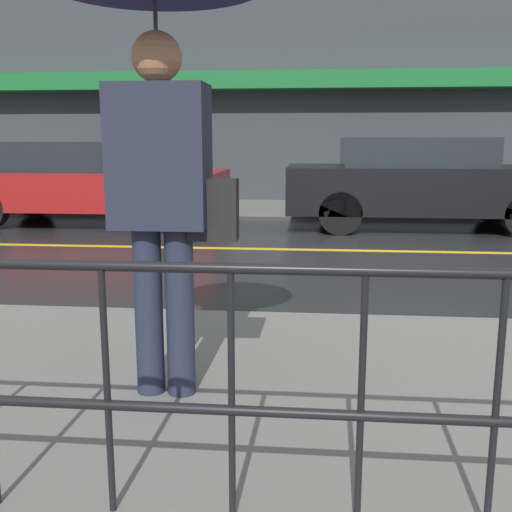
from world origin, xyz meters
name	(u,v)px	position (x,y,z in m)	size (l,w,h in m)	color
ground_plane	(375,251)	(0.00, 0.00, 0.00)	(80.00, 80.00, 0.00)	#262628
sidewalk_near	(466,405)	(0.00, -4.71, 0.06)	(28.00, 2.78, 0.12)	slate
sidewalk_far	(354,209)	(0.00, 4.28, 0.06)	(28.00, 1.93, 0.12)	slate
lane_marking	(375,251)	(0.00, 0.00, 0.00)	(25.20, 0.12, 0.01)	gold
building_storefront	(355,65)	(0.00, 5.37, 2.93)	(28.00, 0.85, 5.91)	#383D42
pedestrian	(158,57)	(-1.55, -4.83, 1.80)	(1.00, 1.00, 2.20)	#23283D
car_red	(87,181)	(-4.62, 2.13, 0.72)	(4.51, 1.90, 1.38)	maroon
car_black	(421,182)	(0.90, 2.13, 0.75)	(4.33, 1.82, 1.45)	black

